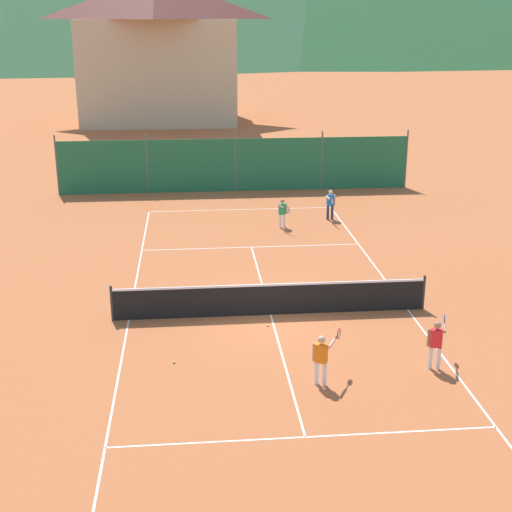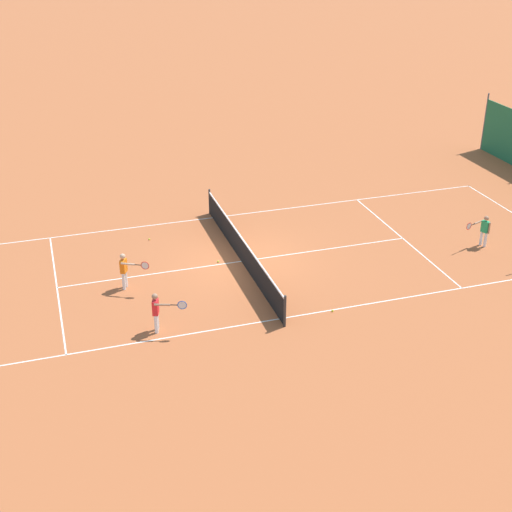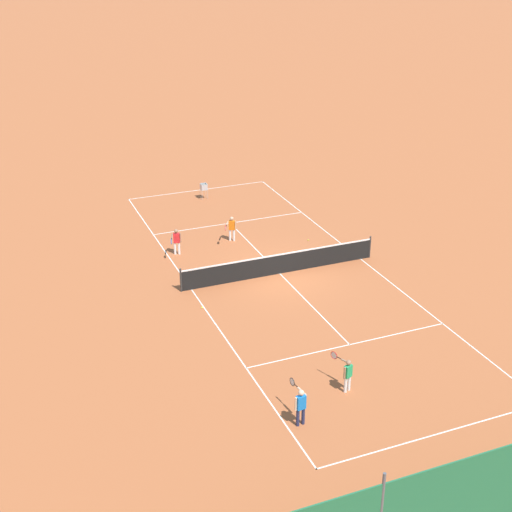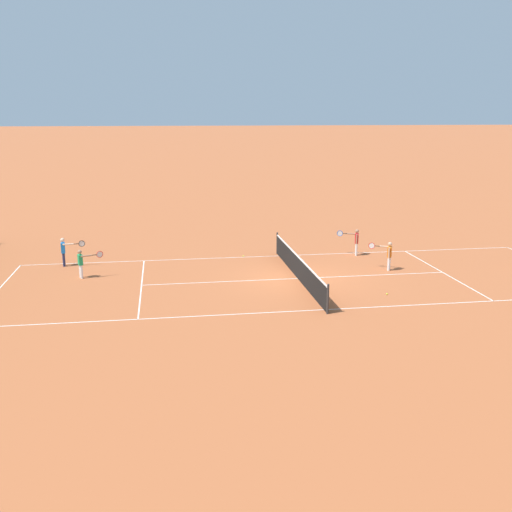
{
  "view_description": "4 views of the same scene",
  "coord_description": "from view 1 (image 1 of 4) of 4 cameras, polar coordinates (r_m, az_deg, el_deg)",
  "views": [
    {
      "loc": [
        -2.21,
        -19.03,
        8.31
      ],
      "look_at": [
        -0.24,
        2.03,
        1.13
      ],
      "focal_mm": 50.0,
      "sensor_mm": 36.0,
      "label": 1
    },
    {
      "loc": [
        21.71,
        -6.35,
        11.48
      ],
      "look_at": [
        1.29,
        0.13,
        0.81
      ],
      "focal_mm": 50.0,
      "sensor_mm": 36.0,
      "label": 2
    },
    {
      "loc": [
        11.62,
        25.92,
        14.01
      ],
      "look_at": [
        0.96,
        -0.44,
        0.84
      ],
      "focal_mm": 50.0,
      "sensor_mm": 36.0,
      "label": 3
    },
    {
      "loc": [
        -23.4,
        5.45,
        6.71
      ],
      "look_at": [
        -0.48,
        1.84,
        1.15
      ],
      "focal_mm": 42.0,
      "sensor_mm": 36.0,
      "label": 4
    }
  ],
  "objects": [
    {
      "name": "windscreen_fence_far",
      "position": [
        35.3,
        -1.66,
        7.29
      ],
      "size": [
        17.28,
        0.08,
        2.9
      ],
      "color": "#236B42",
      "rests_on": "ground"
    },
    {
      "name": "tennis_net",
      "position": [
        20.69,
        1.19,
        -3.44
      ],
      "size": [
        9.18,
        0.08,
        1.06
      ],
      "color": "#2D2D2D",
      "rests_on": "ground"
    },
    {
      "name": "tennis_ball_alley_left",
      "position": [
        18.2,
        -6.58,
        -8.44
      ],
      "size": [
        0.07,
        0.07,
        0.07
      ],
      "primitive_type": "sphere",
      "color": "#CCE033",
      "rests_on": "ground"
    },
    {
      "name": "player_far_baseline",
      "position": [
        30.45,
        5.98,
        4.26
      ],
      "size": [
        0.44,
        1.08,
        1.29
      ],
      "color": "#23284C",
      "rests_on": "ground"
    },
    {
      "name": "player_near_baseline",
      "position": [
        29.14,
        2.15,
        3.6
      ],
      "size": [
        0.38,
        1.05,
        1.2
      ],
      "color": "white",
      "rests_on": "ground"
    },
    {
      "name": "tennis_ball_service_box",
      "position": [
        20.11,
        0.94,
        -5.57
      ],
      "size": [
        0.07,
        0.07,
        0.07
      ],
      "primitive_type": "sphere",
      "color": "#CCE033",
      "rests_on": "ground"
    },
    {
      "name": "tennis_ball_by_net_left",
      "position": [
        23.23,
        11.04,
        -2.49
      ],
      "size": [
        0.07,
        0.07,
        0.07
      ],
      "primitive_type": "sphere",
      "color": "#CCE033",
      "rests_on": "ground"
    },
    {
      "name": "player_near_service",
      "position": [
        16.91,
        5.3,
        -7.95
      ],
      "size": [
        0.81,
        0.9,
        1.26
      ],
      "color": "white",
      "rests_on": "ground"
    },
    {
      "name": "player_far_service",
      "position": [
        18.1,
        14.23,
        -6.59
      ],
      "size": [
        0.7,
        0.97,
        1.28
      ],
      "color": "white",
      "rests_on": "ground"
    },
    {
      "name": "alpine_chalet",
      "position": [
        59.54,
        -7.85,
        16.18
      ],
      "size": [
        13.0,
        10.0,
        11.2
      ],
      "color": "#C6B28E",
      "rests_on": "ground"
    },
    {
      "name": "court_line_markings",
      "position": [
        20.88,
        1.18,
        -4.7
      ],
      "size": [
        8.25,
        23.85,
        0.01
      ],
      "color": "white",
      "rests_on": "ground"
    },
    {
      "name": "ground_plane",
      "position": [
        20.88,
        1.18,
        -4.71
      ],
      "size": [
        600.0,
        600.0,
        0.0
      ],
      "primitive_type": "plane",
      "color": "#B25B33"
    }
  ]
}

